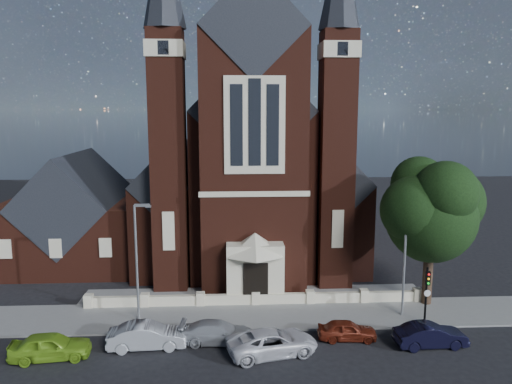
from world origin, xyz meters
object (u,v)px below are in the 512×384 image
at_px(church, 247,168).
at_px(car_lime_van, 51,346).
at_px(car_silver_a, 147,336).
at_px(car_navy, 430,335).
at_px(car_silver_b, 218,332).
at_px(street_lamp_left, 138,256).
at_px(street_tree, 434,212).
at_px(traffic_signal, 427,288).
at_px(car_white_suv, 272,342).
at_px(street_lamp_right, 406,252).
at_px(parish_hall, 77,220).
at_px(car_dark_red, 347,330).

distance_m(church, car_lime_van, 27.68).
distance_m(church, car_silver_a, 24.85).
bearing_deg(car_navy, car_silver_b, 81.55).
bearing_deg(street_lamp_left, street_tree, 4.76).
height_order(traffic_signal, car_white_suv, traffic_signal).
distance_m(street_lamp_left, car_lime_van, 7.45).
bearing_deg(street_lamp_right, car_navy, -88.86).
relative_size(street_tree, traffic_signal, 2.67).
xyz_separation_m(traffic_signal, car_white_suv, (-10.40, -3.35, -1.84)).
relative_size(car_silver_a, car_white_suv, 0.87).
bearing_deg(parish_hall, church, 17.16).
xyz_separation_m(parish_hall, street_tree, (28.60, -12.29, 2.95)).
bearing_deg(car_silver_b, car_silver_a, 99.93).
distance_m(traffic_signal, car_silver_b, 13.84).
relative_size(traffic_signal, car_white_suv, 0.75).
xyz_separation_m(church, street_tree, (12.60, -17.23, -1.23)).
xyz_separation_m(street_tree, street_lamp_right, (-2.51, -1.71, -2.36)).
bearing_deg(car_white_suv, street_lamp_right, -76.44).
relative_size(traffic_signal, car_navy, 0.93).
relative_size(church, car_silver_b, 7.57).
relative_size(parish_hall, car_white_suv, 2.30).
relative_size(car_silver_a, car_dark_red, 1.28).
bearing_deg(car_silver_b, car_dark_red, -86.75).
xyz_separation_m(car_white_suv, car_navy, (9.58, 0.46, -0.03)).
relative_size(street_lamp_left, traffic_signal, 2.02).
bearing_deg(street_tree, car_lime_van, -165.25).
relative_size(street_tree, car_navy, 2.48).
bearing_deg(car_white_suv, street_lamp_left, 46.09).
height_order(street_tree, street_lamp_right, street_tree).
bearing_deg(car_dark_red, car_silver_a, 95.56).
bearing_deg(car_silver_b, car_navy, -91.89).
height_order(church, car_silver_b, church).
bearing_deg(car_navy, street_lamp_right, -2.04).
relative_size(parish_hall, car_dark_red, 3.36).
distance_m(street_lamp_right, car_lime_van, 23.05).
distance_m(church, car_navy, 26.60).
bearing_deg(car_white_suv, car_lime_van, 75.60).
height_order(car_silver_b, car_white_suv, car_white_suv).
bearing_deg(parish_hall, traffic_signal, -29.98).
distance_m(parish_hall, street_lamp_left, 16.18).
bearing_deg(street_lamp_right, car_dark_red, -144.98).
height_order(traffic_signal, car_silver_b, traffic_signal).
distance_m(car_white_suv, car_navy, 9.59).
bearing_deg(street_lamp_right, street_lamp_left, 180.00).
distance_m(car_silver_a, car_white_suv, 7.51).
bearing_deg(car_silver_b, traffic_signal, -79.46).
distance_m(car_silver_a, car_navy, 17.01).
xyz_separation_m(parish_hall, car_white_suv, (16.60, -18.92, -3.27)).
relative_size(parish_hall, car_silver_b, 2.65).
xyz_separation_m(street_lamp_right, car_dark_red, (-4.71, -3.30, -3.98)).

